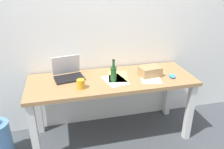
# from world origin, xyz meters

# --- Properties ---
(ground_plane) EXTENTS (8.00, 8.00, 0.00)m
(ground_plane) POSITION_xyz_m (0.00, 0.00, 0.00)
(ground_plane) COLOR #42474C
(back_wall) EXTENTS (5.20, 0.08, 2.60)m
(back_wall) POSITION_xyz_m (0.00, 0.38, 1.30)
(back_wall) COLOR white
(back_wall) RESTS_ON ground
(desk) EXTENTS (1.82, 0.65, 0.76)m
(desk) POSITION_xyz_m (0.00, 0.00, 0.65)
(desk) COLOR #A37A4C
(desk) RESTS_ON ground
(laptop_left) EXTENTS (0.34, 0.29, 0.24)m
(laptop_left) POSITION_xyz_m (-0.46, 0.14, 0.81)
(laptop_left) COLOR black
(laptop_left) RESTS_ON desk
(beer_bottle) EXTENTS (0.06, 0.06, 0.25)m
(beer_bottle) POSITION_xyz_m (0.00, -0.07, 0.85)
(beer_bottle) COLOR #1E5123
(beer_bottle) RESTS_ON desk
(computer_mouse) EXTENTS (0.06, 0.10, 0.03)m
(computer_mouse) POSITION_xyz_m (0.66, -0.12, 0.77)
(computer_mouse) COLOR #338CC6
(computer_mouse) RESTS_ON desk
(cardboard_box) EXTENTS (0.25, 0.20, 0.11)m
(cardboard_box) POSITION_xyz_m (0.43, -0.02, 0.81)
(cardboard_box) COLOR tan
(cardboard_box) RESTS_ON desk
(coffee_mug) EXTENTS (0.08, 0.08, 0.09)m
(coffee_mug) POSITION_xyz_m (-0.36, -0.15, 0.80)
(coffee_mug) COLOR gold
(coffee_mug) RESTS_ON desk
(paper_sheet_front_right) EXTENTS (0.27, 0.34, 0.00)m
(paper_sheet_front_right) POSITION_xyz_m (0.41, -0.08, 0.76)
(paper_sheet_front_right) COLOR white
(paper_sheet_front_right) RESTS_ON desk
(paper_sheet_near_back) EXTENTS (0.26, 0.33, 0.00)m
(paper_sheet_near_back) POSITION_xyz_m (0.08, 0.03, 0.76)
(paper_sheet_near_back) COLOR #F4E06B
(paper_sheet_near_back) RESTS_ON desk
(paper_sheet_center) EXTENTS (0.27, 0.33, 0.00)m
(paper_sheet_center) POSITION_xyz_m (0.02, -0.05, 0.76)
(paper_sheet_center) COLOR white
(paper_sheet_center) RESTS_ON desk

